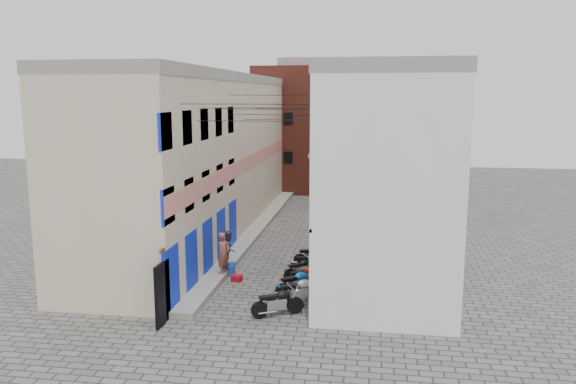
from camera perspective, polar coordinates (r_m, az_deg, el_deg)
The scene contains 21 objects.
ground at distance 20.07m, azimuth -5.19°, elevation -13.17°, with size 90.00×90.00×0.00m, color #514F4C.
plinth at distance 32.53m, azimuth -3.24°, elevation -3.84°, with size 0.90×26.00×0.25m, color gray.
building_left at distance 32.46m, azimuth -8.41°, elevation 3.88°, with size 5.10×27.00×9.00m.
building_right at distance 31.09m, azimuth 9.52°, elevation 3.60°, with size 5.94×26.00×9.00m.
building_far_brick_left at distance 46.45m, azimuth 0.60°, elevation 6.40°, with size 6.00×6.00×10.00m, color maroon.
building_far_brick_right at distance 48.08m, azimuth 6.87°, elevation 5.26°, with size 5.00×6.00×8.00m, color maroon.
building_far_concrete at distance 52.15m, azimuth 3.73°, elevation 7.32°, with size 8.00×5.00×11.00m, color gray.
far_shopfront at distance 43.85m, azimuth 2.66°, elevation 1.19°, with size 2.00×0.30×2.40m, color black.
overhead_wires at distance 25.96m, azimuth -1.37°, elevation 8.30°, with size 5.80×13.02×1.32m.
motorcycle_a at distance 20.41m, azimuth -1.07°, elevation -11.00°, with size 0.62×1.97×1.14m, color black, non-canonical shape.
motorcycle_b at distance 21.39m, azimuth 1.14°, elevation -9.92°, with size 0.65×2.06×1.19m, color #9E9FA2, non-canonical shape.
motorcycle_c at distance 22.40m, azimuth 0.88°, elevation -9.09°, with size 0.61×1.93×1.12m, color blue, non-canonical shape.
motorcycle_d at distance 23.26m, azimuth 1.70°, elevation -8.48°, with size 0.56×1.79×1.04m, color red, non-canonical shape.
motorcycle_e at distance 24.37m, azimuth 1.31°, elevation -7.68°, with size 0.53×1.67×0.97m, color black, non-canonical shape.
motorcycle_f at distance 25.22m, azimuth 2.13°, elevation -7.08°, with size 0.53×1.68×0.97m, color #BCBCC1, non-canonical shape.
motorcycle_g at distance 26.14m, azimuth 2.59°, elevation -6.34°, with size 0.59×1.86×1.07m, color black, non-canonical shape.
person_a at distance 24.28m, azimuth -6.56°, elevation -6.18°, with size 0.66×0.43×1.80m, color #954A36.
person_b at distance 25.13m, azimuth -6.02°, elevation -5.77°, with size 0.81×0.63×1.67m, color #393E56.
water_jug_near at distance 24.97m, azimuth -5.88°, elevation -7.92°, with size 0.29×0.29×0.45m, color #2041A4.
water_jug_far at distance 25.16m, azimuth -5.76°, elevation -7.71°, with size 0.33×0.33×0.52m, color #2238AD.
red_crate at distance 24.22m, azimuth -5.22°, elevation -8.72°, with size 0.42×0.32×0.26m, color #9C0B14.
Camera 1 is at (4.52, -17.90, 7.86)m, focal length 35.00 mm.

